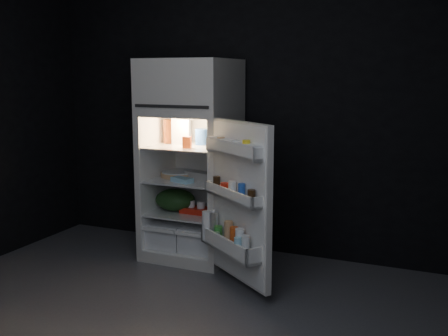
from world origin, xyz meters
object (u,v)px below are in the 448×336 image
at_px(egg_carton, 202,176).
at_px(yogurt_tray, 197,210).
at_px(milk_jug, 181,131).
at_px(refrigerator, 192,153).
at_px(fridge_door, 237,204).

bearing_deg(egg_carton, yogurt_tray, -124.75).
relative_size(egg_carton, yogurt_tray, 1.10).
height_order(milk_jug, egg_carton, milk_jug).
distance_m(refrigerator, yogurt_tray, 0.52).
bearing_deg(yogurt_tray, refrigerator, 135.56).
relative_size(fridge_door, yogurt_tray, 4.30).
relative_size(milk_jug, yogurt_tray, 0.85).
xyz_separation_m(fridge_door, yogurt_tray, (-0.59, 0.51, -0.23)).
bearing_deg(refrigerator, milk_jug, 162.76).
bearing_deg(milk_jug, yogurt_tray, -49.38).
bearing_deg(refrigerator, egg_carton, -24.64).
xyz_separation_m(milk_jug, yogurt_tray, (0.21, -0.13, -0.69)).
distance_m(milk_jug, egg_carton, 0.47).
xyz_separation_m(milk_jug, egg_carton, (0.25, -0.10, -0.38)).
relative_size(fridge_door, milk_jug, 5.08).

